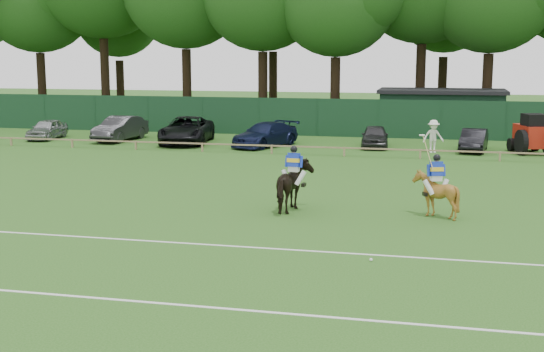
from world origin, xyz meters
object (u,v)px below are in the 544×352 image
(suv_black, at_px, (187,130))
(hatch_grey, at_px, (375,136))
(sedan_grey, at_px, (120,129))
(polo_ball, at_px, (371,260))
(sedan_navy, at_px, (265,135))
(utility_shed, at_px, (441,112))
(tractor, at_px, (532,135))
(horse_dark, at_px, (294,186))
(sedan_silver, at_px, (47,129))
(estate_black, at_px, (474,140))
(spectator_left, at_px, (433,136))
(horse_chestnut, at_px, (435,194))

(suv_black, xyz_separation_m, hatch_grey, (11.39, 0.71, -0.16))
(sedan_grey, xyz_separation_m, polo_ball, (17.98, -23.37, -0.72))
(suv_black, bearing_deg, sedan_navy, -13.17)
(sedan_grey, distance_m, utility_shed, 21.36)
(tractor, bearing_deg, polo_ball, -122.88)
(tractor, bearing_deg, horse_dark, -136.40)
(sedan_navy, height_order, polo_ball, sedan_navy)
(sedan_silver, distance_m, tractor, 29.47)
(hatch_grey, bearing_deg, estate_black, -9.83)
(estate_black, bearing_deg, sedan_silver, -172.47)
(spectator_left, bearing_deg, sedan_navy, 158.72)
(sedan_grey, distance_m, suv_black, 4.56)
(sedan_grey, distance_m, hatch_grey, 15.94)
(horse_dark, xyz_separation_m, spectator_left, (4.57, 16.52, 0.02))
(sedan_navy, distance_m, estate_black, 11.94)
(suv_black, distance_m, hatch_grey, 11.41)
(horse_chestnut, distance_m, spectator_left, 16.31)
(utility_shed, distance_m, tractor, 9.93)
(utility_shed, bearing_deg, spectator_left, -92.34)
(horse_chestnut, distance_m, hatch_grey, 18.28)
(sedan_navy, xyz_separation_m, tractor, (14.97, 0.36, 0.33))
(polo_ball, relative_size, utility_shed, 0.01)
(horse_dark, distance_m, utility_shed, 26.48)
(suv_black, relative_size, spectator_left, 3.18)
(suv_black, bearing_deg, sedan_grey, 167.41)
(sedan_navy, bearing_deg, polo_ball, -46.87)
(suv_black, height_order, estate_black, suv_black)
(estate_black, xyz_separation_m, spectator_left, (-2.22, -1.08, 0.28))
(sedan_grey, height_order, estate_black, sedan_grey)
(horse_chestnut, height_order, suv_black, suv_black)
(horse_chestnut, distance_m, sedan_silver, 29.93)
(utility_shed, xyz_separation_m, tractor, (4.88, -8.64, -0.50))
(estate_black, bearing_deg, sedan_navy, -169.99)
(horse_chestnut, bearing_deg, utility_shed, -107.88)
(suv_black, height_order, spectator_left, spectator_left)
(horse_dark, height_order, spectator_left, spectator_left)
(sedan_grey, bearing_deg, suv_black, 0.71)
(sedan_silver, distance_m, utility_shed, 26.06)
(polo_ball, bearing_deg, spectator_left, 86.59)
(hatch_grey, bearing_deg, horse_chestnut, -82.93)
(hatch_grey, relative_size, utility_shed, 0.45)
(estate_black, height_order, polo_ball, estate_black)
(horse_dark, distance_m, tractor, 19.96)
(polo_ball, bearing_deg, sedan_silver, 134.79)
(estate_black, bearing_deg, hatch_grey, -178.26)
(suv_black, xyz_separation_m, sedan_navy, (5.04, -0.41, -0.10))
(hatch_grey, xyz_separation_m, utility_shed, (3.75, 7.87, 0.89))
(estate_black, height_order, tractor, tractor)
(horse_dark, xyz_separation_m, estate_black, (6.79, 17.60, -0.26))
(polo_ball, height_order, utility_shed, utility_shed)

